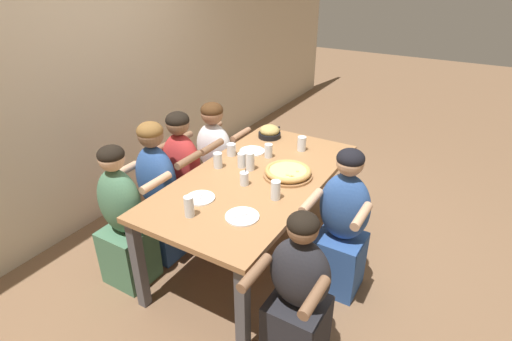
% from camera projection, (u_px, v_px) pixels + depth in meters
% --- Properties ---
extents(ground_plane, '(18.00, 18.00, 0.00)m').
position_uv_depth(ground_plane, '(256.00, 256.00, 3.41)').
color(ground_plane, brown).
rests_on(ground_plane, ground).
extents(restaurant_back_panel, '(10.00, 0.06, 3.20)m').
position_uv_depth(restaurant_back_panel, '(90.00, 45.00, 3.41)').
color(restaurant_back_panel, beige).
rests_on(restaurant_back_panel, ground).
extents(dining_table, '(1.87, 0.98, 0.77)m').
position_uv_depth(dining_table, '(256.00, 186.00, 3.09)').
color(dining_table, '#996B42').
rests_on(dining_table, ground).
extents(pizza_board_main, '(0.38, 0.38, 0.06)m').
position_uv_depth(pizza_board_main, '(288.00, 172.00, 3.04)').
color(pizza_board_main, '#996B42').
rests_on(pizza_board_main, dining_table).
extents(skillet_bowl, '(0.30, 0.21, 0.12)m').
position_uv_depth(skillet_bowl, '(270.00, 132.00, 3.71)').
color(skillet_bowl, black).
rests_on(skillet_bowl, dining_table).
extents(empty_plate_a, '(0.22, 0.22, 0.02)m').
position_uv_depth(empty_plate_a, '(242.00, 216.00, 2.56)').
color(empty_plate_a, white).
rests_on(empty_plate_a, dining_table).
extents(empty_plate_b, '(0.22, 0.22, 0.02)m').
position_uv_depth(empty_plate_b, '(252.00, 151.00, 3.44)').
color(empty_plate_b, white).
rests_on(empty_plate_b, dining_table).
extents(empty_plate_c, '(0.20, 0.20, 0.02)m').
position_uv_depth(empty_plate_c, '(200.00, 198.00, 2.76)').
color(empty_plate_c, white).
rests_on(empty_plate_c, dining_table).
extents(cocktail_glass_blue, '(0.06, 0.06, 0.13)m').
position_uv_depth(cocktail_glass_blue, '(244.00, 179.00, 2.92)').
color(cocktail_glass_blue, silver).
rests_on(cocktail_glass_blue, dining_table).
extents(drinking_glass_a, '(0.08, 0.08, 0.10)m').
position_uv_depth(drinking_glass_a, '(231.00, 150.00, 3.36)').
color(drinking_glass_a, silver).
rests_on(drinking_glass_a, dining_table).
extents(drinking_glass_b, '(0.07, 0.07, 0.12)m').
position_uv_depth(drinking_glass_b, '(242.00, 161.00, 3.17)').
color(drinking_glass_b, silver).
rests_on(drinking_glass_b, dining_table).
extents(drinking_glass_c, '(0.08, 0.08, 0.13)m').
position_uv_depth(drinking_glass_c, '(302.00, 144.00, 3.45)').
color(drinking_glass_c, silver).
rests_on(drinking_glass_c, dining_table).
extents(drinking_glass_d, '(0.07, 0.07, 0.12)m').
position_uv_depth(drinking_glass_d, '(218.00, 161.00, 3.16)').
color(drinking_glass_d, silver).
rests_on(drinking_glass_d, dining_table).
extents(drinking_glass_e, '(0.06, 0.06, 0.14)m').
position_uv_depth(drinking_glass_e, '(189.00, 207.00, 2.55)').
color(drinking_glass_e, silver).
rests_on(drinking_glass_e, dining_table).
extents(drinking_glass_f, '(0.07, 0.07, 0.14)m').
position_uv_depth(drinking_glass_f, '(276.00, 191.00, 2.74)').
color(drinking_glass_f, silver).
rests_on(drinking_glass_f, dining_table).
extents(drinking_glass_g, '(0.07, 0.07, 0.12)m').
position_uv_depth(drinking_glass_g, '(269.00, 151.00, 3.33)').
color(drinking_glass_g, silver).
rests_on(drinking_glass_g, dining_table).
extents(drinking_glass_h, '(0.07, 0.07, 0.15)m').
position_uv_depth(drinking_glass_h, '(250.00, 161.00, 3.12)').
color(drinking_glass_h, silver).
rests_on(drinking_glass_h, dining_table).
extents(diner_near_left, '(0.51, 0.40, 1.08)m').
position_uv_depth(diner_near_left, '(298.00, 300.00, 2.32)').
color(diner_near_left, '#232328').
rests_on(diner_near_left, ground).
extents(diner_far_midleft, '(0.51, 0.40, 1.19)m').
position_uv_depth(diner_far_midleft, '(159.00, 197.00, 3.22)').
color(diner_far_midleft, '#2D5193').
rests_on(diner_far_midleft, ground).
extents(diner_near_center, '(0.51, 0.40, 1.16)m').
position_uv_depth(diner_near_center, '(342.00, 230.00, 2.86)').
color(diner_near_center, '#2D5193').
rests_on(diner_near_center, ground).
extents(diner_far_center, '(0.51, 0.40, 1.18)m').
position_uv_depth(diner_far_center, '(184.00, 182.00, 3.46)').
color(diner_far_center, '#B22D2D').
rests_on(diner_far_center, ground).
extents(diner_far_midright, '(0.51, 0.40, 1.13)m').
position_uv_depth(diner_far_midright, '(215.00, 163.00, 3.81)').
color(diner_far_midright, silver).
rests_on(diner_far_midright, ground).
extents(diner_far_left, '(0.51, 0.40, 1.15)m').
position_uv_depth(diner_far_left, '(124.00, 223.00, 2.94)').
color(diner_far_left, '#477556').
rests_on(diner_far_left, ground).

